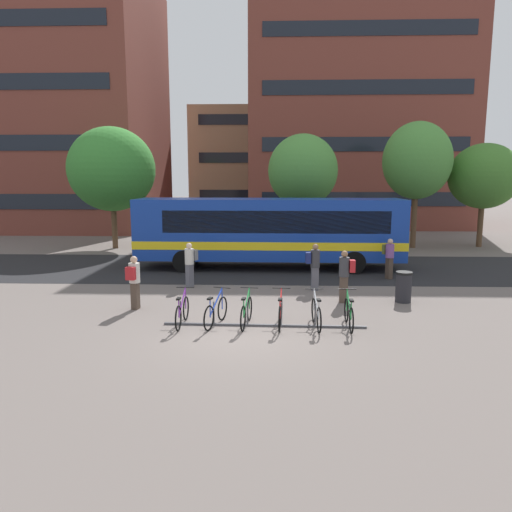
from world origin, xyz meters
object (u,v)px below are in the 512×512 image
commuter_red_pack_2 (345,273)px  street_tree_1 (417,161)px  street_tree_0 (303,171)px  commuter_olive_pack_3 (389,256)px  commuter_red_pack_4 (134,279)px  street_tree_2 (112,169)px  parked_bicycle_purple_0 (182,312)px  parked_bicycle_silver_4 (316,314)px  parked_bicycle_green_5 (349,314)px  commuter_navy_pack_1 (314,264)px  trash_bin (404,287)px  city_bus (268,230)px  parked_bicycle_blue_1 (216,312)px  street_tree_3 (484,176)px  parked_bicycle_red_3 (280,313)px  commuter_grey_pack_0 (190,261)px  parked_bicycle_green_2 (246,312)px

commuter_red_pack_2 → street_tree_1: bearing=-113.5°
street_tree_0 → commuter_olive_pack_3: bearing=-68.0°
commuter_red_pack_4 → street_tree_2: bearing=30.1°
parked_bicycle_purple_0 → commuter_olive_pack_3: 9.87m
parked_bicycle_purple_0 → commuter_red_pack_2: (4.94, 2.66, 0.63)m
parked_bicycle_silver_4 → street_tree_2: size_ratio=0.24×
parked_bicycle_silver_4 → parked_bicycle_green_5: bearing=-93.8°
parked_bicycle_green_5 → commuter_red_pack_4: (-6.47, 1.63, 0.60)m
parked_bicycle_purple_0 → street_tree_0: street_tree_0 is taller
commuter_navy_pack_1 → trash_bin: bearing=-32.5°
city_bus → street_tree_0: size_ratio=1.83×
commuter_olive_pack_3 → parked_bicycle_silver_4: bearing=-50.8°
parked_bicycle_blue_1 → parked_bicycle_silver_4: 2.81m
parked_bicycle_purple_0 → street_tree_3: bearing=-41.7°
commuter_red_pack_4 → street_tree_3: bearing=-39.8°
city_bus → street_tree_3: (12.84, 7.50, 2.47)m
parked_bicycle_purple_0 → commuter_olive_pack_3: bearing=-46.8°
parked_bicycle_purple_0 → parked_bicycle_red_3: same height
city_bus → commuter_grey_pack_0: size_ratio=7.13×
commuter_grey_pack_0 → parked_bicycle_silver_4: bearing=75.4°
parked_bicycle_purple_0 → trash_bin: size_ratio=1.67×
parked_bicycle_purple_0 → commuter_grey_pack_0: bearing=8.4°
street_tree_3 → city_bus: bearing=-149.7°
parked_bicycle_green_2 → parked_bicycle_red_3: 0.96m
street_tree_3 → commuter_grey_pack_0: bearing=-144.1°
commuter_red_pack_2 → commuter_red_pack_4: 6.83m
commuter_olive_pack_3 → trash_bin: (-0.41, -3.77, -0.45)m
parked_bicycle_red_3 → commuter_olive_pack_3: commuter_olive_pack_3 is taller
commuter_grey_pack_0 → city_bus: bearing=176.7°
street_tree_0 → street_tree_2: bearing=177.0°
parked_bicycle_green_5 → commuter_olive_pack_3: bearing=-20.8°
parked_bicycle_green_2 → commuter_olive_pack_3: commuter_olive_pack_3 is taller
parked_bicycle_red_3 → commuter_red_pack_2: bearing=-36.0°
parked_bicycle_red_3 → commuter_olive_pack_3: size_ratio=1.03×
city_bus → parked_bicycle_purple_0: city_bus is taller
commuter_olive_pack_3 → street_tree_1: street_tree_1 is taller
city_bus → parked_bicycle_green_2: (-0.50, -8.71, -1.39)m
parked_bicycle_green_2 → commuter_red_pack_2: bearing=-43.0°
parked_bicycle_blue_1 → commuter_olive_pack_3: commuter_olive_pack_3 is taller
parked_bicycle_blue_1 → commuter_grey_pack_0: size_ratio=0.99×
parked_bicycle_purple_0 → commuter_red_pack_4: bearing=49.9°
parked_bicycle_red_3 → street_tree_2: 18.21m
street_tree_2 → commuter_olive_pack_3: bearing=-30.3°
street_tree_2 → commuter_red_pack_2: bearing=-46.0°
parked_bicycle_blue_1 → commuter_red_pack_2: (3.99, 2.63, 0.63)m
parked_bicycle_green_5 → street_tree_1: street_tree_1 is taller
parked_bicycle_red_3 → street_tree_2: street_tree_2 is taller
parked_bicycle_green_2 → street_tree_1: 18.76m
parked_bicycle_silver_4 → parked_bicycle_purple_0: bearing=86.5°
commuter_olive_pack_3 → commuter_navy_pack_1: bearing=-78.5°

